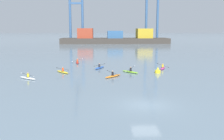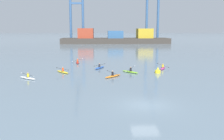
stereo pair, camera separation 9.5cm
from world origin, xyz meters
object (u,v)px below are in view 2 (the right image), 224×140
channel_buoy (158,71)px  kayak_lime (130,72)px  kayak_red (78,62)px  kayak_magenta (163,68)px  kayak_yellow (63,72)px  gantry_crane_west_mid (153,4)px  kayak_white (28,78)px  kayak_blue (100,67)px  kayak_orange (113,76)px  gantry_crane_west (76,9)px  container_barge (115,38)px

channel_buoy → kayak_lime: kayak_lime is taller
kayak_red → kayak_magenta: size_ratio=1.01×
kayak_yellow → gantry_crane_west_mid: bearing=70.9°
kayak_white → kayak_blue: 13.52m
gantry_crane_west_mid → kayak_orange: gantry_crane_west_mid is taller
kayak_orange → kayak_yellow: kayak_yellow is taller
kayak_yellow → kayak_orange: bearing=-26.6°
channel_buoy → kayak_orange: bearing=-157.0°
kayak_magenta → kayak_lime: bearing=-148.3°
kayak_magenta → kayak_yellow: size_ratio=1.11×
gantry_crane_west → kayak_white: gantry_crane_west is taller
kayak_magenta → kayak_yellow: kayak_magenta is taller
kayak_white → kayak_orange: kayak_white is taller
gantry_crane_west_mid → kayak_yellow: (-31.51, -91.06, -19.06)m
channel_buoy → kayak_lime: (-4.27, 0.57, -0.19)m
kayak_blue → kayak_lime: bearing=-43.2°
kayak_white → kayak_orange: bearing=4.9°
gantry_crane_west → kayak_yellow: 90.84m
kayak_blue → kayak_lime: kayak_lime is taller
kayak_blue → container_barge: bearing=85.3°
kayak_white → kayak_yellow: kayak_white is taller
container_barge → kayak_yellow: 83.27m
gantry_crane_west_mid → kayak_magenta: size_ratio=10.75×
gantry_crane_west → kayak_blue: gantry_crane_west is taller
gantry_crane_west_mid → kayak_lime: 95.61m
kayak_orange → gantry_crane_west_mid: bearing=76.0°
channel_buoy → kayak_red: (-13.76, 12.42, -0.19)m
gantry_crane_west → channel_buoy: (21.53, -90.03, -15.94)m
kayak_magenta → kayak_lime: size_ratio=1.15×
gantry_crane_west_mid → channel_buoy: size_ratio=36.52×
kayak_blue → kayak_magenta: bearing=-4.5°
gantry_crane_west → kayak_blue: (12.34, -84.85, -16.12)m
kayak_white → kayak_lime: 15.49m
gantry_crane_west_mid → kayak_yellow: bearing=-109.1°
container_barge → kayak_orange: 86.39m
gantry_crane_west_mid → kayak_red: 87.19m
gantry_crane_west → gantry_crane_west_mid: bearing=2.9°
gantry_crane_west → kayak_orange: (14.37, -93.07, -16.12)m
kayak_red → kayak_yellow: 11.61m
container_barge → gantry_crane_west_mid: bearing=24.3°
channel_buoy → kayak_yellow: (-14.99, 0.87, -0.19)m
container_barge → gantry_crane_west: size_ratio=1.46×
kayak_red → kayak_magenta: bearing=-27.5°
channel_buoy → kayak_white: 19.48m
kayak_lime → kayak_yellow: (-10.72, 0.30, 0.00)m
kayak_magenta → container_barge: bearing=93.3°
channel_buoy → kayak_white: bearing=-168.0°
kayak_white → kayak_red: 17.31m
kayak_blue → gantry_crane_west_mid: bearing=73.5°
kayak_yellow → gantry_crane_west: bearing=94.2°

